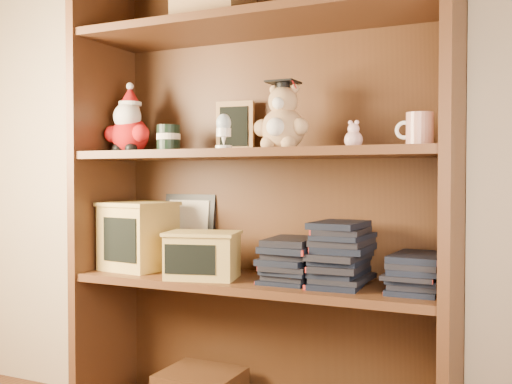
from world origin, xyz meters
TOP-DOWN VIEW (x-y plane):
  - bookcase at (-0.05, 1.36)m, footprint 1.20×0.35m
  - shelf_lower at (-0.05, 1.30)m, footprint 1.14×0.33m
  - shelf_upper at (-0.05, 1.30)m, footprint 1.14×0.33m
  - santa_plush at (-0.53, 1.30)m, footprint 0.17×0.13m
  - teachers_tin at (-0.37, 1.30)m, footprint 0.08×0.08m
  - chalkboard_plaque at (-0.18, 1.42)m, footprint 0.13×0.08m
  - egg_cup at (-0.12, 1.23)m, footprint 0.05×0.05m
  - grad_teddy_bear at (0.04, 1.30)m, footprint 0.17×0.15m
  - pink_figurine at (0.26, 1.31)m, footprint 0.05×0.05m
  - teacher_mug at (0.44, 1.30)m, footprint 0.11×0.07m
  - certificate_frame at (-0.38, 1.44)m, footprint 0.20×0.05m
  - treats_box at (-0.49, 1.30)m, footprint 0.24×0.24m
  - pencils_box at (-0.20, 1.24)m, footprint 0.25×0.21m
  - book_stack_left at (0.07, 1.30)m, footprint 0.14×0.20m
  - book_stack_mid at (0.23, 1.30)m, footprint 0.14×0.20m
  - book_stack_right at (0.44, 1.30)m, footprint 0.14×0.20m

SIDE VIEW (x-z plane):
  - shelf_lower at x=-0.05m, z-range 0.53..0.55m
  - book_stack_right at x=0.44m, z-range 0.55..0.66m
  - book_stack_left at x=0.07m, z-range 0.55..0.68m
  - pencils_box at x=-0.20m, z-range 0.55..0.70m
  - book_stack_mid at x=0.23m, z-range 0.55..0.73m
  - treats_box at x=-0.49m, z-range 0.55..0.78m
  - certificate_frame at x=-0.38m, z-range 0.55..0.80m
  - bookcase at x=-0.05m, z-range -0.02..1.58m
  - shelf_upper at x=-0.05m, z-range 0.93..0.95m
  - pink_figurine at x=0.26m, z-range 0.94..1.02m
  - teachers_tin at x=-0.37m, z-range 0.95..1.04m
  - teacher_mug at x=0.44m, z-range 0.95..1.04m
  - egg_cup at x=-0.12m, z-range 0.95..1.06m
  - grad_teddy_bear at x=0.04m, z-range 0.92..1.14m
  - chalkboard_plaque at x=-0.18m, z-range 0.95..1.12m
  - santa_plush at x=-0.53m, z-range 0.92..1.16m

